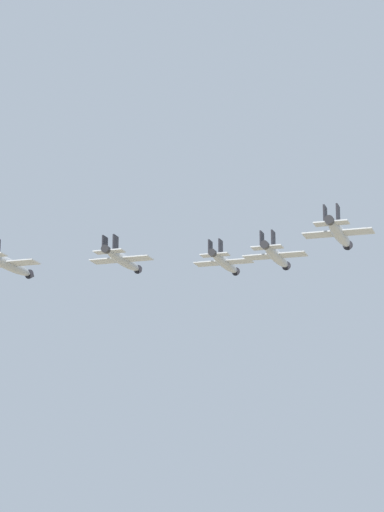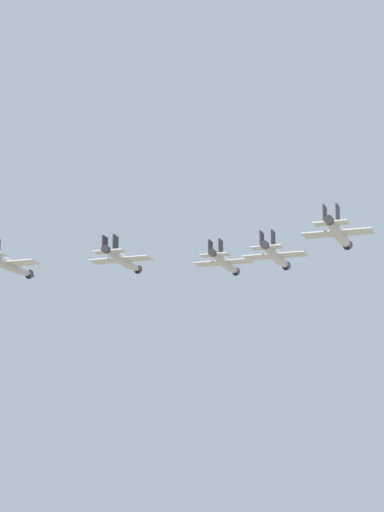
{
  "view_description": "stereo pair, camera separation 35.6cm",
  "coord_description": "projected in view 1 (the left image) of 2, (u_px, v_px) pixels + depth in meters",
  "views": [
    {
      "loc": [
        -158.64,
        -162.91,
        41.2
      ],
      "look_at": [
        -21.25,
        -16.55,
        91.27
      ],
      "focal_mm": 80.44,
      "sensor_mm": 36.0,
      "label": 1
    },
    {
      "loc": [
        -158.38,
        -163.15,
        41.2
      ],
      "look_at": [
        -21.25,
        -16.55,
        91.27
      ],
      "focal_mm": 80.44,
      "sensor_mm": 36.0,
      "label": 2
    }
  ],
  "objects": [
    {
      "name": "jet_left_outer",
      "position": [
        9.0,
        264.0,
        202.46
      ],
      "size": [
        18.01,
        12.14,
        4.12
      ],
      "rotation": [
        0.0,
        0.0,
        0.49
      ],
      "color": "#9EA3A8"
    },
    {
      "name": "jet_lead",
      "position": [
        225.0,
        262.0,
        227.05
      ],
      "size": [
        17.62,
        11.98,
        4.04
      ],
      "rotation": [
        0.0,
        0.0,
        0.51
      ],
      "color": "#9EA3A8"
    },
    {
      "name": "jet_left_wingman",
      "position": [
        123.0,
        260.0,
        214.92
      ],
      "size": [
        17.73,
        12.07,
        4.07
      ],
      "rotation": [
        0.0,
        0.0,
        0.51
      ],
      "color": "#9EA3A8"
    },
    {
      "name": "jet_right_outer",
      "position": [
        339.0,
        233.0,
        184.67
      ],
      "size": [
        17.19,
        11.77,
        3.95
      ],
      "rotation": [
        0.0,
        0.0,
        0.51
      ],
      "color": "#9EA3A8"
    },
    {
      "name": "jet_right_wingman",
      "position": [
        276.0,
        256.0,
        205.57
      ],
      "size": [
        17.25,
        11.76,
        3.96
      ],
      "rotation": [
        0.0,
        0.0,
        0.51
      ],
      "color": "#9EA3A8"
    }
  ]
}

